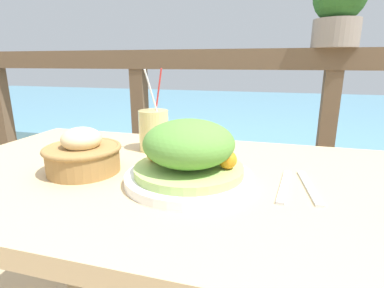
{
  "coord_description": "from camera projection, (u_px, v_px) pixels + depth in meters",
  "views": [
    {
      "loc": [
        0.23,
        -0.64,
        1.01
      ],
      "look_at": [
        0.03,
        0.06,
        0.81
      ],
      "focal_mm": 28.0,
      "sensor_mm": 36.0,
      "label": 1
    }
  ],
  "objects": [
    {
      "name": "sea_backdrop",
      "position": [
        257.0,
        124.0,
        3.91
      ],
      "size": [
        12.0,
        4.0,
        0.46
      ],
      "color": "#568EA8",
      "rests_on": "ground_plane"
    },
    {
      "name": "fork",
      "position": [
        284.0,
        186.0,
        0.64
      ],
      "size": [
        0.03,
        0.18,
        0.0
      ],
      "color": "silver",
      "rests_on": "patio_table"
    },
    {
      "name": "knife",
      "position": [
        309.0,
        187.0,
        0.64
      ],
      "size": [
        0.04,
        0.18,
        0.0
      ],
      "color": "silver",
      "rests_on": "patio_table"
    },
    {
      "name": "drink_glass",
      "position": [
        154.0,
        130.0,
        0.9
      ],
      "size": [
        0.09,
        0.09,
        0.24
      ],
      "color": "#DBCC7F",
      "rests_on": "patio_table"
    },
    {
      "name": "salad_plate",
      "position": [
        189.0,
        156.0,
        0.66
      ],
      "size": [
        0.29,
        0.29,
        0.14
      ],
      "color": "white",
      "rests_on": "patio_table"
    },
    {
      "name": "bread_basket",
      "position": [
        83.0,
        154.0,
        0.72
      ],
      "size": [
        0.18,
        0.18,
        0.11
      ],
      "color": "olive",
      "rests_on": "patio_table"
    },
    {
      "name": "potted_plant",
      "position": [
        339.0,
        7.0,
        1.21
      ],
      "size": [
        0.21,
        0.21,
        0.3
      ],
      "color": "gray",
      "rests_on": "railing_fence"
    },
    {
      "name": "patio_table",
      "position": [
        174.0,
        212.0,
        0.75
      ],
      "size": [
        1.24,
        0.7,
        0.75
      ],
      "color": "tan",
      "rests_on": "ground_plane"
    },
    {
      "name": "railing_fence",
      "position": [
        226.0,
        116.0,
        1.45
      ],
      "size": [
        2.8,
        0.08,
        1.07
      ],
      "color": "brown",
      "rests_on": "ground_plane"
    }
  ]
}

